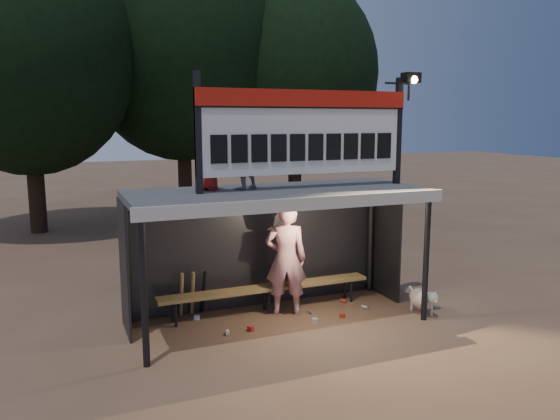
# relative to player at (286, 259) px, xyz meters

# --- Properties ---
(ground) EXTENTS (80.00, 80.00, 0.00)m
(ground) POSITION_rel_player_xyz_m (-0.28, -0.32, -1.02)
(ground) COLOR brown
(ground) RESTS_ON ground
(player) EXTENTS (0.87, 0.72, 2.04)m
(player) POSITION_rel_player_xyz_m (0.00, 0.00, 0.00)
(player) COLOR white
(player) RESTS_ON ground
(child_a) EXTENTS (0.63, 0.57, 1.08)m
(child_a) POSITION_rel_player_xyz_m (-0.82, -0.04, 1.84)
(child_a) COLOR gray
(child_a) RESTS_ON dugout_shelter
(child_b) EXTENTS (0.56, 0.55, 0.97)m
(child_b) POSITION_rel_player_xyz_m (-1.38, 0.04, 1.79)
(child_b) COLOR maroon
(child_b) RESTS_ON dugout_shelter
(dugout_shelter) EXTENTS (5.10, 2.08, 2.32)m
(dugout_shelter) POSITION_rel_player_xyz_m (-0.28, -0.07, 0.83)
(dugout_shelter) COLOR #434345
(dugout_shelter) RESTS_ON ground
(scoreboard_assembly) EXTENTS (4.10, 0.27, 1.99)m
(scoreboard_assembly) POSITION_rel_player_xyz_m (0.28, -0.32, 2.31)
(scoreboard_assembly) COLOR black
(scoreboard_assembly) RESTS_ON dugout_shelter
(bench) EXTENTS (4.00, 0.35, 0.48)m
(bench) POSITION_rel_player_xyz_m (-0.28, 0.23, -0.59)
(bench) COLOR olive
(bench) RESTS_ON ground
(tree_left) EXTENTS (6.46, 6.46, 9.27)m
(tree_left) POSITION_rel_player_xyz_m (-4.28, 9.68, 4.49)
(tree_left) COLOR black
(tree_left) RESTS_ON ground
(tree_mid) EXTENTS (7.22, 7.22, 10.36)m
(tree_mid) POSITION_rel_player_xyz_m (0.72, 11.18, 5.15)
(tree_mid) COLOR #321F16
(tree_mid) RESTS_ON ground
(tree_right) EXTENTS (6.08, 6.08, 8.72)m
(tree_right) POSITION_rel_player_xyz_m (4.72, 10.18, 4.17)
(tree_right) COLOR black
(tree_right) RESTS_ON ground
(dog) EXTENTS (0.36, 0.81, 0.49)m
(dog) POSITION_rel_player_xyz_m (2.30, -0.96, -0.74)
(dog) COLOR beige
(dog) RESTS_ON ground
(bats) EXTENTS (0.47, 0.32, 0.84)m
(bats) POSITION_rel_player_xyz_m (-1.59, 0.50, -0.59)
(bats) COLOR #9A6E48
(bats) RESTS_ON ground
(litter) EXTENTS (3.14, 1.05, 0.08)m
(litter) POSITION_rel_player_xyz_m (0.05, -0.30, -0.98)
(litter) COLOR #AE2E1D
(litter) RESTS_ON ground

